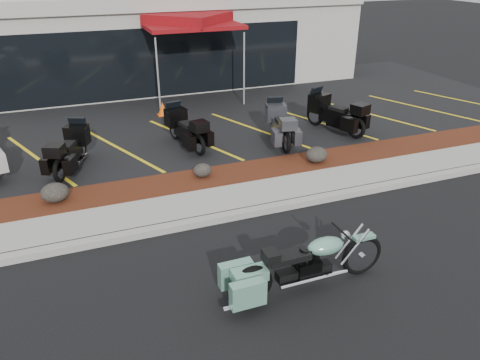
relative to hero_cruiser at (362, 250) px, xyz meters
name	(u,v)px	position (x,y,z in m)	size (l,w,h in m)	color
ground	(266,235)	(-1.05, 1.79, -0.53)	(90.00, 90.00, 0.00)	black
curb	(250,212)	(-1.05, 2.69, -0.45)	(24.00, 0.25, 0.15)	gray
sidewalk	(239,198)	(-1.05, 3.39, -0.45)	(24.00, 1.20, 0.15)	gray
mulch_bed	(222,178)	(-1.05, 4.59, -0.45)	(24.00, 1.20, 0.16)	#35120C
upper_lot	(172,116)	(-1.05, 9.99, -0.45)	(26.00, 9.60, 0.15)	black
dealership_building	(137,35)	(-1.05, 16.26, 1.48)	(18.00, 8.16, 4.00)	#9B968C
boulder_left	(55,193)	(-5.05, 4.60, -0.15)	(0.62, 0.52, 0.44)	black
boulder_mid	(202,170)	(-1.54, 4.68, -0.20)	(0.48, 0.40, 0.34)	black
boulder_right	(316,155)	(1.60, 4.46, -0.15)	(0.60, 0.50, 0.42)	black
hero_cruiser	(362,250)	(0.00, 0.00, 0.00)	(2.99, 0.76, 1.05)	#659D85
touring_black_front	(80,138)	(-4.30, 7.01, 0.22)	(2.05, 0.78, 1.20)	black
touring_black_mid	(174,121)	(-1.54, 7.53, 0.23)	(2.07, 0.79, 1.20)	black
touring_grey	(275,116)	(1.45, 6.83, 0.24)	(2.11, 0.80, 1.22)	#2F3035
touring_black_rear	(316,106)	(3.07, 7.17, 0.27)	(2.23, 0.85, 1.30)	black
traffic_cone	(163,109)	(-1.37, 10.05, -0.14)	(0.35, 0.35, 0.47)	#FA5508
popup_canopy	(188,21)	(0.20, 11.88, 2.51)	(3.53, 3.53, 3.17)	silver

